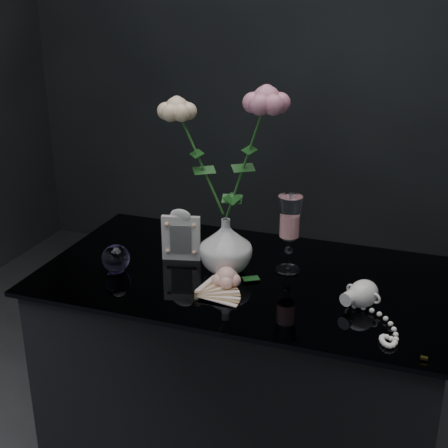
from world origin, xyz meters
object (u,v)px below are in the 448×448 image
at_px(pearl_jar, 363,293).
at_px(wine_glass, 289,234).
at_px(vase, 226,245).
at_px(loose_rose, 226,277).
at_px(picture_frame, 181,234).
at_px(paperweight, 116,258).

bearing_deg(pearl_jar, wine_glass, 174.00).
relative_size(vase, pearl_jar, 0.62).
bearing_deg(loose_rose, wine_glass, 48.69).
bearing_deg(picture_frame, loose_rose, -47.91).
bearing_deg(pearl_jar, picture_frame, -166.30).
distance_m(loose_rose, pearl_jar, 0.33).
distance_m(paperweight, pearl_jar, 0.63).
bearing_deg(picture_frame, wine_glass, -7.97).
xyz_separation_m(wine_glass, paperweight, (-0.42, -0.15, -0.07)).
bearing_deg(paperweight, vase, 19.71).
distance_m(vase, picture_frame, 0.14).
height_order(paperweight, loose_rose, paperweight).
relative_size(wine_glass, picture_frame, 1.41).
bearing_deg(wine_glass, paperweight, -160.14).
bearing_deg(paperweight, picture_frame, 43.51).
distance_m(wine_glass, picture_frame, 0.29).
bearing_deg(paperweight, loose_rose, 1.53).
xyz_separation_m(vase, paperweight, (-0.27, -0.10, -0.04)).
relative_size(picture_frame, paperweight, 1.99).
bearing_deg(pearl_jar, vase, -166.03).
relative_size(wine_glass, paperweight, 2.80).
height_order(wine_glass, picture_frame, wine_glass).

